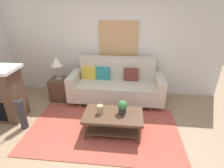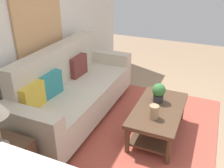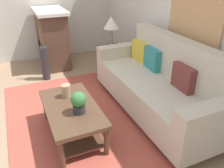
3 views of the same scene
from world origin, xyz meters
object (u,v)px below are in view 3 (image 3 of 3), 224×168
(throw_pillow_mustard, at_px, (141,51))
(floor_vase, at_px, (45,64))
(side_table, at_px, (111,61))
(fireplace, at_px, (52,38))
(throw_pillow_teal, at_px, (153,59))
(potted_plant_tabletop, at_px, (79,102))
(couch, at_px, (158,85))
(framed_painting, at_px, (195,9))
(tabletop_vase, at_px, (66,91))
(throw_pillow_maroon, at_px, (184,78))
(coffee_table, at_px, (72,114))
(table_lamp, at_px, (111,24))

(throw_pillow_mustard, bearing_deg, floor_vase, -126.52)
(side_table, distance_m, fireplace, 1.35)
(throw_pillow_teal, xyz_separation_m, potted_plant_tabletop, (0.57, -1.32, -0.11))
(throw_pillow_teal, height_order, potted_plant_tabletop, throw_pillow_teal)
(couch, bearing_deg, throw_pillow_mustard, 170.03)
(potted_plant_tabletop, distance_m, fireplace, 2.61)
(potted_plant_tabletop, xyz_separation_m, framed_painting, (-0.21, 1.66, 0.86))
(throw_pillow_mustard, distance_m, floor_vase, 1.79)
(tabletop_vase, distance_m, fireplace, 2.21)
(throw_pillow_mustard, distance_m, throw_pillow_maroon, 1.07)
(throw_pillow_mustard, height_order, throw_pillow_teal, same)
(floor_vase, bearing_deg, framed_painting, 44.87)
(coffee_table, bearing_deg, fireplace, 173.71)
(potted_plant_tabletop, distance_m, framed_painting, 1.89)
(throw_pillow_maroon, relative_size, coffee_table, 0.33)
(throw_pillow_maroon, relative_size, framed_painting, 0.37)
(throw_pillow_mustard, xyz_separation_m, floor_vase, (-1.04, -1.40, -0.37))
(side_table, relative_size, fireplace, 0.48)
(tabletop_vase, bearing_deg, throw_pillow_teal, 96.57)
(couch, distance_m, throw_pillow_maroon, 0.45)
(coffee_table, height_order, fireplace, fireplace)
(tabletop_vase, height_order, table_lamp, table_lamp)
(couch, xyz_separation_m, floor_vase, (-1.75, -1.28, -0.12))
(coffee_table, xyz_separation_m, framed_painting, (-0.04, 1.72, 1.12))
(throw_pillow_teal, xyz_separation_m, throw_pillow_maroon, (0.71, 0.00, 0.00))
(throw_pillow_mustard, bearing_deg, throw_pillow_maroon, 0.00)
(throw_pillow_mustard, bearing_deg, framed_painting, 25.55)
(potted_plant_tabletop, bearing_deg, throw_pillow_teal, 113.16)
(table_lamp, height_order, fireplace, fireplace)
(couch, height_order, table_lamp, table_lamp)
(side_table, height_order, framed_painting, framed_painting)
(throw_pillow_maroon, bearing_deg, framed_painting, 136.28)
(couch, height_order, throw_pillow_teal, couch)
(couch, bearing_deg, tabletop_vase, -99.07)
(throw_pillow_maroon, relative_size, fireplace, 0.31)
(fireplace, bearing_deg, throw_pillow_maroon, 21.98)
(coffee_table, height_order, side_table, side_table)
(throw_pillow_teal, relative_size, side_table, 0.64)
(couch, relative_size, throw_pillow_maroon, 6.32)
(throw_pillow_teal, xyz_separation_m, framed_painting, (0.36, 0.34, 0.75))
(tabletop_vase, distance_m, table_lamp, 1.77)
(coffee_table, relative_size, side_table, 1.96)
(table_lamp, bearing_deg, potted_plant_tabletop, -34.19)
(throw_pillow_mustard, bearing_deg, side_table, -164.29)
(throw_pillow_teal, height_order, side_table, throw_pillow_teal)
(throw_pillow_maroon, height_order, floor_vase, throw_pillow_maroon)
(throw_pillow_maroon, bearing_deg, floor_vase, -146.35)
(couch, distance_m, side_table, 1.45)
(throw_pillow_teal, height_order, table_lamp, table_lamp)
(side_table, bearing_deg, potted_plant_tabletop, -34.19)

